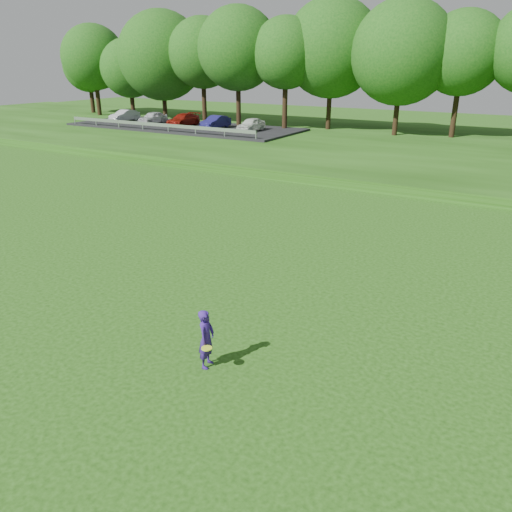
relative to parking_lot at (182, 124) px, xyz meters
The scene contains 6 objects.
ground 40.64m from the parking_lot, 53.83° to the right, with size 140.00×140.00×0.00m, color #193E0B.
berm 24.02m from the parking_lot, ahead, with size 130.00×30.00×0.60m, color #193E0B.
walking_path 27.20m from the parking_lot, 28.10° to the right, with size 130.00×1.60×0.04m, color gray.
treeline 25.54m from the parking_lot, 12.24° to the left, with size 104.00×7.00×15.00m, color #134610, non-canonical shape.
parking_lot is the anchor object (origin of this frame).
woman 41.69m from the parking_lot, 50.78° to the right, with size 0.57×0.71×1.48m.
Camera 1 is at (8.62, -7.74, 6.87)m, focal length 35.00 mm.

